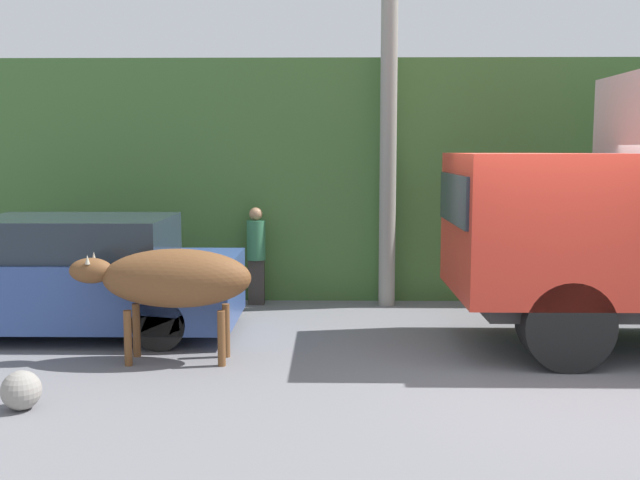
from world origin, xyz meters
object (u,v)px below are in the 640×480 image
(roadside_rock, at_px, (21,390))
(pedestrian_on_hill, at_px, (256,251))
(utility_pole, at_px, (389,80))
(brown_cow, at_px, (172,279))
(parked_suv, at_px, (70,277))

(roadside_rock, bearing_deg, pedestrian_on_hill, 70.37)
(utility_pole, height_order, roadside_rock, utility_pole)
(brown_cow, bearing_deg, roadside_rock, -110.52)
(brown_cow, height_order, roadside_rock, brown_cow)
(utility_pole, bearing_deg, brown_cow, -130.14)
(roadside_rock, bearing_deg, parked_suv, 100.43)
(parked_suv, xyz_separation_m, utility_pole, (4.34, 1.92, 2.74))
(parked_suv, height_order, utility_pole, utility_pole)
(brown_cow, bearing_deg, pedestrian_on_hill, 91.86)
(brown_cow, xyz_separation_m, parked_suv, (-1.64, 1.28, -0.21))
(brown_cow, distance_m, pedestrian_on_hill, 3.29)
(pedestrian_on_hill, xyz_separation_m, utility_pole, (2.06, -0.02, 2.64))
(brown_cow, bearing_deg, utility_pole, 62.95)
(pedestrian_on_hill, xyz_separation_m, roadside_rock, (-1.74, -4.87, -0.67))
(brown_cow, distance_m, utility_pole, 4.89)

